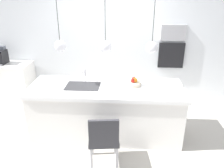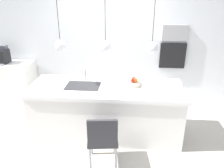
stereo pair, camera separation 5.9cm
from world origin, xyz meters
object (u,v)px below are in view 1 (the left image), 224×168
at_px(coffee_machine, 1,57).
at_px(chair_near, 104,137).
at_px(fruit_bowl, 133,83).
at_px(oven, 171,55).
at_px(microwave, 173,33).

bearing_deg(coffee_machine, chair_near, -40.10).
height_order(fruit_bowl, chair_near, fruit_bowl).
relative_size(oven, chair_near, 0.65).
xyz_separation_m(fruit_bowl, coffee_machine, (-2.90, 1.19, 0.05)).
height_order(coffee_machine, oven, oven).
xyz_separation_m(coffee_machine, chair_near, (2.49, -2.10, -0.50)).
bearing_deg(coffee_machine, oven, 4.50).
relative_size(coffee_machine, microwave, 0.70).
bearing_deg(microwave, oven, 0.00).
xyz_separation_m(coffee_machine, oven, (3.77, 0.30, 0.02)).
relative_size(fruit_bowl, oven, 0.49).
xyz_separation_m(microwave, oven, (0.00, 0.00, -0.50)).
height_order(coffee_machine, microwave, microwave).
relative_size(coffee_machine, oven, 0.68).
xyz_separation_m(fruit_bowl, chair_near, (-0.40, -0.91, -0.45)).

